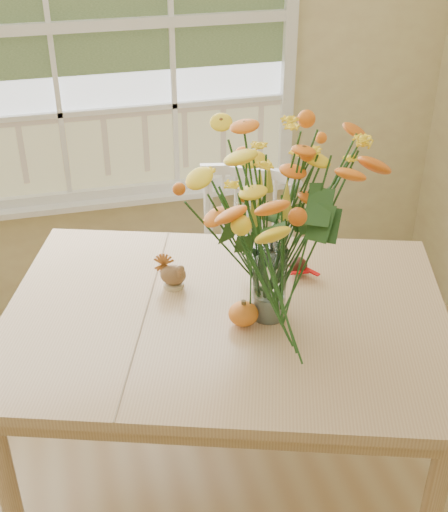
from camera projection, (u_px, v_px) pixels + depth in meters
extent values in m
cube|color=#CDB883|center=(54.00, 71.00, 3.16)|extent=(4.00, 0.02, 2.70)
cube|color=silver|center=(49.00, 27.00, 3.04)|extent=(2.20, 0.00, 1.60)
cube|color=white|center=(72.00, 205.00, 3.44)|extent=(2.42, 0.12, 0.03)
cube|color=tan|center=(225.00, 317.00, 2.42)|extent=(1.83, 1.55, 0.04)
cube|color=tan|center=(225.00, 333.00, 2.45)|extent=(1.68, 1.39, 0.10)
cylinder|color=tan|center=(9.00, 493.00, 2.27)|extent=(0.07, 0.07, 0.80)
cylinder|color=tan|center=(79.00, 324.00, 3.07)|extent=(0.07, 0.07, 0.80)
cylinder|color=tan|center=(390.00, 338.00, 2.99)|extent=(0.07, 0.07, 0.80)
cube|color=white|center=(239.00, 286.00, 3.23)|extent=(0.60, 0.59, 0.05)
cube|color=white|center=(248.00, 222.00, 3.24)|extent=(0.41, 0.25, 0.51)
cylinder|color=white|center=(195.00, 341.00, 3.25)|extent=(0.04, 0.04, 0.44)
cylinder|color=white|center=(213.00, 303.00, 3.52)|extent=(0.04, 0.04, 0.44)
cylinder|color=white|center=(267.00, 353.00, 3.18)|extent=(0.04, 0.04, 0.44)
cylinder|color=white|center=(280.00, 313.00, 3.45)|extent=(0.04, 0.04, 0.44)
cylinder|color=white|center=(269.00, 283.00, 2.32)|extent=(0.12, 0.12, 0.27)
ellipsoid|color=#DF5D1A|center=(243.00, 315.00, 2.32)|extent=(0.10, 0.10, 0.08)
cylinder|color=#CCB78C|center=(174.00, 284.00, 2.54)|extent=(0.08, 0.08, 0.01)
ellipsoid|color=brown|center=(173.00, 275.00, 2.52)|extent=(0.12, 0.10, 0.08)
ellipsoid|color=#38160F|center=(298.00, 266.00, 2.61)|extent=(0.07, 0.07, 0.06)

